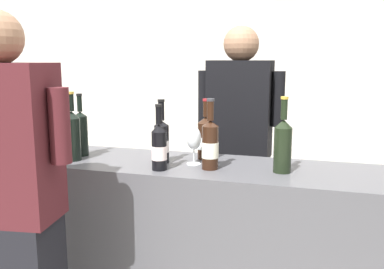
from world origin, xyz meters
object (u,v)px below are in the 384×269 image
at_px(wine_bottle_3, 210,144).
at_px(wine_glass, 194,140).
at_px(wine_bottle_1, 160,147).
at_px(person_guest, 12,231).
at_px(wine_bottle_5, 72,134).
at_px(wine_bottle_4, 283,144).
at_px(person_server, 239,166).
at_px(wine_bottle_2, 47,127).
at_px(wine_bottle_0, 162,141).
at_px(wine_bottle_6, 81,132).
at_px(wine_bottle_7, 206,138).

height_order(wine_bottle_3, wine_glass, wine_bottle_3).
xyz_separation_m(wine_bottle_1, person_guest, (-0.47, -0.47, -0.28)).
distance_m(wine_glass, person_guest, 0.91).
bearing_deg(wine_bottle_5, wine_bottle_3, 2.43).
relative_size(wine_bottle_4, person_server, 0.20).
bearing_deg(wine_bottle_2, wine_bottle_5, -36.37).
bearing_deg(wine_bottle_0, person_guest, -125.26).
bearing_deg(wine_bottle_3, wine_bottle_1, -159.68).
height_order(wine_bottle_1, wine_bottle_5, wine_bottle_5).
bearing_deg(wine_bottle_6, wine_bottle_3, -5.88).
xyz_separation_m(wine_bottle_5, wine_bottle_7, (0.65, 0.23, -0.03)).
xyz_separation_m(wine_bottle_7, wine_glass, (-0.03, -0.13, 0.01)).
bearing_deg(person_server, person_guest, -119.48).
bearing_deg(person_server, wine_bottle_5, -135.42).
bearing_deg(person_server, wine_bottle_7, -100.18).
bearing_deg(person_server, wine_bottle_4, -64.38).
xyz_separation_m(wine_bottle_5, person_server, (0.74, 0.73, -0.30)).
xyz_separation_m(wine_bottle_3, wine_glass, (-0.10, 0.06, 0.00)).
bearing_deg(wine_bottle_3, wine_bottle_7, 110.58).
bearing_deg(wine_bottle_1, wine_bottle_7, 61.65).
bearing_deg(wine_bottle_3, wine_bottle_2, 168.78).
xyz_separation_m(wine_bottle_7, person_guest, (-0.62, -0.75, -0.28)).
distance_m(wine_bottle_0, wine_glass, 0.17).
xyz_separation_m(wine_bottle_1, wine_glass, (0.12, 0.15, 0.01)).
bearing_deg(wine_bottle_5, wine_bottle_2, 143.63).
bearing_deg(wine_bottle_6, wine_bottle_0, -3.21).
height_order(wine_bottle_0, wine_bottle_5, wine_bottle_5).
bearing_deg(wine_bottle_3, person_server, 88.58).
distance_m(wine_bottle_5, wine_bottle_7, 0.69).
xyz_separation_m(wine_bottle_3, person_server, (0.02, 0.70, -0.28)).
bearing_deg(person_server, wine_bottle_0, -113.42).
bearing_deg(wine_bottle_1, wine_bottle_3, 20.32).
relative_size(wine_bottle_3, person_guest, 0.20).
bearing_deg(wine_glass, wine_bottle_4, -3.22).
bearing_deg(person_guest, wine_bottle_3, 38.77).
bearing_deg(wine_bottle_0, wine_bottle_1, -72.71).
bearing_deg(wine_bottle_7, wine_bottle_3, -69.42).
height_order(wine_bottle_5, person_guest, person_guest).
xyz_separation_m(person_server, person_guest, (-0.71, -1.26, -0.01)).
relative_size(wine_bottle_2, person_guest, 0.19).
height_order(wine_bottle_4, wine_glass, wine_bottle_4).
height_order(wine_bottle_0, wine_bottle_2, wine_bottle_2).
distance_m(wine_bottle_0, person_guest, 0.80).
xyz_separation_m(wine_bottle_0, wine_bottle_4, (0.60, -0.01, 0.02)).
distance_m(wine_bottle_3, wine_bottle_4, 0.34).
distance_m(wine_bottle_4, wine_glass, 0.43).
bearing_deg(wine_bottle_5, person_guest, -86.56).
relative_size(wine_bottle_1, wine_bottle_7, 0.99).
relative_size(wine_bottle_3, person_server, 0.19).
bearing_deg(person_guest, wine_bottle_4, 30.06).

